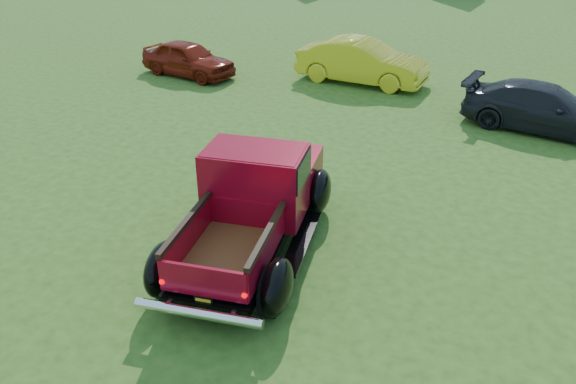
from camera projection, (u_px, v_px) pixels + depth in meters
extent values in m
plane|color=#2D4C15|center=(309.00, 251.00, 10.37)|extent=(120.00, 120.00, 0.00)
cylinder|color=black|center=(170.00, 275.00, 9.03)|extent=(0.38, 0.83, 0.80)
cylinder|color=black|center=(271.00, 292.00, 8.66)|extent=(0.38, 0.83, 0.80)
cylinder|color=black|center=(235.00, 186.00, 11.77)|extent=(0.38, 0.83, 0.80)
cylinder|color=black|center=(314.00, 196.00, 11.39)|extent=(0.38, 0.83, 0.80)
cube|color=black|center=(251.00, 227.00, 10.23)|extent=(2.23, 4.87, 0.20)
cube|color=maroon|center=(275.00, 169.00, 11.45)|extent=(1.94, 1.78, 0.62)
cube|color=silver|center=(285.00, 154.00, 12.11)|extent=(1.58, 0.35, 0.50)
cube|color=maroon|center=(256.00, 182.00, 10.18)|extent=(1.96, 1.45, 1.30)
cube|color=black|center=(255.00, 165.00, 10.01)|extent=(1.98, 1.36, 0.50)
cube|color=maroon|center=(255.00, 151.00, 9.88)|extent=(1.86, 1.34, 0.08)
cube|color=brown|center=(227.00, 258.00, 9.09)|extent=(1.69, 2.21, 0.05)
cube|color=maroon|center=(187.00, 239.00, 9.11)|extent=(0.41, 1.98, 0.52)
cube|color=maroon|center=(267.00, 250.00, 8.82)|extent=(0.41, 1.98, 0.52)
cube|color=maroon|center=(246.00, 214.00, 9.82)|extent=(1.34, 0.29, 0.52)
cube|color=maroon|center=(203.00, 282.00, 8.11)|extent=(1.34, 0.30, 0.52)
cube|color=black|center=(186.00, 222.00, 8.96)|extent=(0.45, 1.98, 0.09)
cube|color=black|center=(267.00, 234.00, 8.67)|extent=(0.45, 1.98, 0.09)
ellipsoid|color=black|center=(163.00, 268.00, 9.00)|extent=(0.64, 1.13, 0.88)
ellipsoid|color=black|center=(277.00, 287.00, 8.58)|extent=(0.64, 1.13, 0.88)
ellipsoid|color=black|center=(230.00, 181.00, 11.73)|extent=(0.64, 1.13, 0.88)
ellipsoid|color=black|center=(319.00, 191.00, 11.31)|extent=(0.64, 1.13, 0.88)
cube|color=black|center=(202.00, 228.00, 10.45)|extent=(0.70, 2.12, 0.06)
cube|color=black|center=(301.00, 242.00, 10.04)|extent=(0.70, 2.12, 0.06)
cylinder|color=silver|center=(198.00, 313.00, 8.08)|extent=(1.95, 0.51, 0.16)
cube|color=black|center=(203.00, 301.00, 8.23)|extent=(0.30, 0.07, 0.15)
cube|color=gold|center=(203.00, 302.00, 8.22)|extent=(0.24, 0.05, 0.10)
sphere|color=#CC0505|center=(162.00, 282.00, 8.27)|extent=(0.09, 0.09, 0.09)
sphere|color=#CC0505|center=(244.00, 295.00, 7.99)|extent=(0.09, 0.09, 0.09)
imported|color=maroon|center=(188.00, 59.00, 19.97)|extent=(3.75, 1.95, 1.22)
imported|color=yellow|center=(362.00, 62.00, 19.16)|extent=(4.49, 1.74, 1.46)
imported|color=black|center=(544.00, 108.00, 15.35)|extent=(4.51, 2.28, 1.26)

